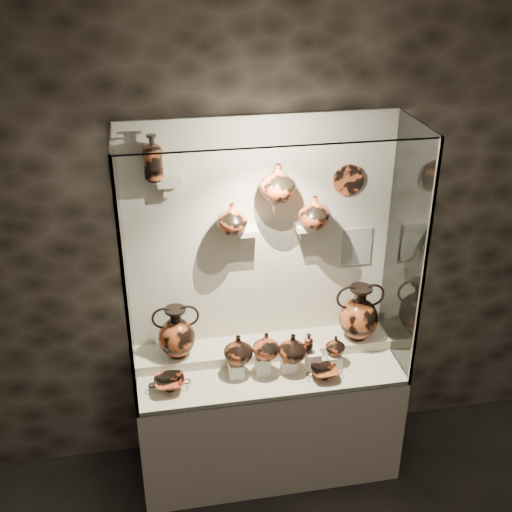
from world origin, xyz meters
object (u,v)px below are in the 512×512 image
(kylix_right, at_px, (324,372))
(lekythos_tall, at_px, (153,156))
(amphora_right, at_px, (359,312))
(ovoid_vase_c, at_px, (314,211))
(lekythos_small, at_px, (308,342))
(jug_a, at_px, (238,349))
(ovoid_vase_b, at_px, (277,182))
(jug_b, at_px, (266,345))
(amphora_left, at_px, (176,332))
(jug_e, at_px, (335,345))
(ovoid_vase_a, at_px, (232,218))
(kylix_left, at_px, (170,383))
(jug_c, at_px, (293,347))

(kylix_right, xyz_separation_m, lekythos_tall, (-0.96, 0.40, 1.34))
(amphora_right, xyz_separation_m, ovoid_vase_c, (-0.32, 0.06, 0.72))
(lekythos_small, bearing_deg, jug_a, 177.15)
(ovoid_vase_b, bearing_deg, jug_b, -122.03)
(amphora_left, relative_size, jug_b, 1.99)
(amphora_right, relative_size, lekythos_tall, 1.31)
(amphora_left, xyz_separation_m, lekythos_tall, (-0.06, 0.08, 1.14))
(jug_b, height_order, lekythos_small, jug_b)
(jug_e, bearing_deg, jug_a, 161.97)
(jug_a, distance_m, ovoid_vase_b, 1.06)
(lekythos_tall, xyz_separation_m, ovoid_vase_b, (0.71, -0.05, -0.19))
(ovoid_vase_a, bearing_deg, amphora_right, 12.92)
(kylix_right, relative_size, lekythos_tall, 0.74)
(amphora_right, bearing_deg, lekythos_tall, 158.24)
(jug_a, height_order, kylix_right, jug_a)
(jug_b, xyz_separation_m, ovoid_vase_a, (-0.16, 0.26, 0.76))
(jug_a, bearing_deg, jug_b, -27.79)
(amphora_left, bearing_deg, ovoid_vase_c, -18.53)
(jug_b, bearing_deg, jug_a, 160.25)
(kylix_left, relative_size, ovoid_vase_a, 1.28)
(amphora_left, bearing_deg, kylix_left, -127.16)
(ovoid_vase_c, bearing_deg, lekythos_tall, -169.41)
(jug_e, relative_size, ovoid_vase_b, 0.58)
(jug_e, height_order, ovoid_vase_a, ovoid_vase_a)
(jug_c, xyz_separation_m, ovoid_vase_a, (-0.33, 0.26, 0.80))
(lekythos_small, distance_m, kylix_right, 0.21)
(amphora_right, distance_m, jug_a, 0.86)
(amphora_left, xyz_separation_m, jug_e, (1.00, -0.18, -0.10))
(jug_a, relative_size, kylix_right, 0.87)
(amphora_left, height_order, ovoid_vase_c, ovoid_vase_c)
(jug_c, relative_size, jug_e, 1.44)
(amphora_left, bearing_deg, ovoid_vase_a, -13.75)
(kylix_right, bearing_deg, amphora_right, 42.23)
(amphora_right, distance_m, ovoid_vase_c, 0.79)
(kylix_right, height_order, ovoid_vase_a, ovoid_vase_a)
(ovoid_vase_c, bearing_deg, jug_c, -111.33)
(kylix_left, relative_size, ovoid_vase_b, 1.09)
(jug_c, bearing_deg, amphora_left, -178.09)
(jug_b, height_order, jug_e, jug_b)
(ovoid_vase_c, bearing_deg, jug_b, -130.63)
(jug_e, bearing_deg, jug_c, 167.89)
(amphora_right, xyz_separation_m, jug_c, (-0.50, -0.20, -0.08))
(ovoid_vase_a, bearing_deg, ovoid_vase_c, 16.72)
(jug_b, distance_m, jug_e, 0.46)
(amphora_left, distance_m, lekythos_small, 0.84)
(jug_c, distance_m, kylix_right, 0.25)
(jug_e, height_order, lekythos_tall, lekythos_tall)
(jug_b, distance_m, ovoid_vase_a, 0.82)
(jug_b, bearing_deg, ovoid_vase_b, 55.19)
(jug_a, bearing_deg, kylix_left, 170.34)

